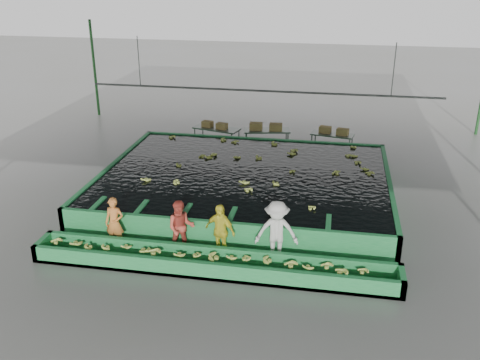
% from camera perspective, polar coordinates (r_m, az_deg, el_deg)
% --- Properties ---
extents(ground, '(80.00, 80.00, 0.00)m').
position_cam_1_polar(ground, '(17.75, -0.30, -3.59)').
color(ground, slate).
rests_on(ground, ground).
extents(shed_roof, '(20.00, 22.00, 0.04)m').
position_cam_1_polar(shed_roof, '(16.20, -0.33, 12.53)').
color(shed_roof, gray).
rests_on(shed_roof, shed_posts).
extents(shed_posts, '(20.00, 22.00, 5.00)m').
position_cam_1_polar(shed_posts, '(16.80, -0.31, 4.10)').
color(shed_posts, '#225C27').
rests_on(shed_posts, ground).
extents(flotation_tank, '(10.00, 8.00, 0.90)m').
position_cam_1_polar(flotation_tank, '(18.91, 0.55, -0.41)').
color(flotation_tank, '#248542').
rests_on(flotation_tank, ground).
extents(tank_water, '(9.70, 7.70, 0.00)m').
position_cam_1_polar(tank_water, '(18.76, 0.56, 0.72)').
color(tank_water, black).
rests_on(tank_water, flotation_tank).
extents(sorting_trough, '(10.00, 1.00, 0.50)m').
position_cam_1_polar(sorting_trough, '(14.53, -2.99, -8.81)').
color(sorting_trough, '#248542').
rests_on(sorting_trough, ground).
extents(cableway_rail, '(0.08, 0.08, 14.00)m').
position_cam_1_polar(cableway_rail, '(21.43, 2.23, 9.49)').
color(cableway_rail, '#59605B').
rests_on(cableway_rail, shed_roof).
extents(rail_hanger_left, '(0.04, 0.04, 2.00)m').
position_cam_1_polar(rail_hanger_left, '(22.49, -10.74, 12.34)').
color(rail_hanger_left, '#59605B').
rests_on(rail_hanger_left, shed_roof).
extents(rail_hanger_right, '(0.04, 0.04, 2.00)m').
position_cam_1_polar(rail_hanger_right, '(21.11, 16.09, 11.23)').
color(rail_hanger_right, '#59605B').
rests_on(rail_hanger_right, shed_roof).
extents(worker_a, '(0.57, 0.38, 1.54)m').
position_cam_1_polar(worker_a, '(15.86, -13.24, -4.46)').
color(worker_a, orange).
rests_on(worker_a, ground).
extents(worker_b, '(0.90, 0.78, 1.61)m').
position_cam_1_polar(worker_b, '(15.19, -6.32, -5.06)').
color(worker_b, '#CB4A3A').
rests_on(worker_b, ground).
extents(worker_c, '(1.02, 0.70, 1.61)m').
position_cam_1_polar(worker_c, '(14.93, -2.16, -5.45)').
color(worker_c, yellow).
rests_on(worker_c, ground).
extents(worker_d, '(1.26, 0.83, 1.83)m').
position_cam_1_polar(worker_d, '(14.65, 3.92, -5.58)').
color(worker_d, silver).
rests_on(worker_d, ground).
extents(packing_table_left, '(2.19, 1.34, 0.93)m').
position_cam_1_polar(packing_table_left, '(23.87, -2.49, 4.52)').
color(packing_table_left, '#59605B').
rests_on(packing_table_left, ground).
extents(packing_table_mid, '(2.12, 1.19, 0.91)m').
position_cam_1_polar(packing_table_mid, '(23.65, 2.86, 4.33)').
color(packing_table_mid, '#59605B').
rests_on(packing_table_mid, ground).
extents(packing_table_right, '(1.93, 1.07, 0.83)m').
position_cam_1_polar(packing_table_right, '(23.66, 9.76, 3.92)').
color(packing_table_right, '#59605B').
rests_on(packing_table_right, ground).
extents(box_stack_left, '(1.23, 0.66, 0.26)m').
position_cam_1_polar(box_stack_left, '(23.72, -2.72, 5.59)').
color(box_stack_left, olive).
rests_on(box_stack_left, packing_table_left).
extents(box_stack_mid, '(1.43, 0.45, 0.30)m').
position_cam_1_polar(box_stack_mid, '(23.47, 2.77, 5.35)').
color(box_stack_mid, olive).
rests_on(box_stack_mid, packing_table_mid).
extents(box_stack_right, '(1.31, 0.66, 0.27)m').
position_cam_1_polar(box_stack_right, '(23.56, 9.95, 4.89)').
color(box_stack_right, olive).
rests_on(box_stack_right, packing_table_right).
extents(floating_bananas, '(8.75, 5.97, 0.12)m').
position_cam_1_polar(floating_bananas, '(19.49, 0.97, 1.57)').
color(floating_bananas, '#B5C54F').
rests_on(floating_bananas, tank_water).
extents(trough_bananas, '(9.06, 0.60, 0.12)m').
position_cam_1_polar(trough_bananas, '(14.46, -3.00, -8.30)').
color(trough_bananas, '#B5C54F').
rests_on(trough_bananas, sorting_trough).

